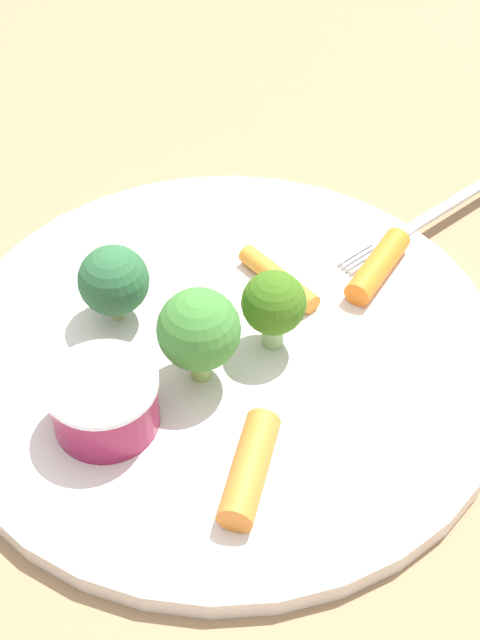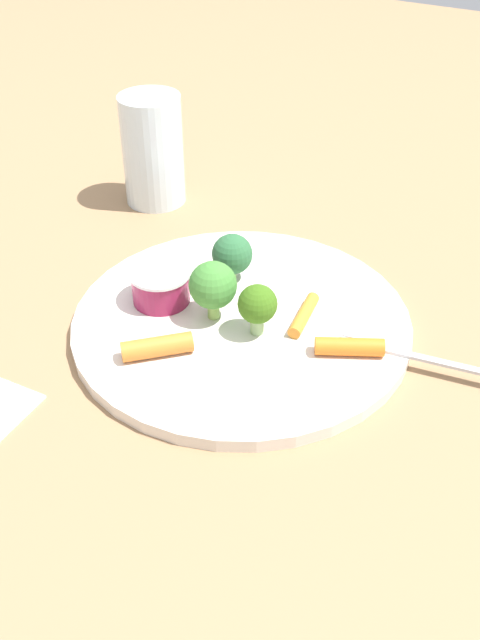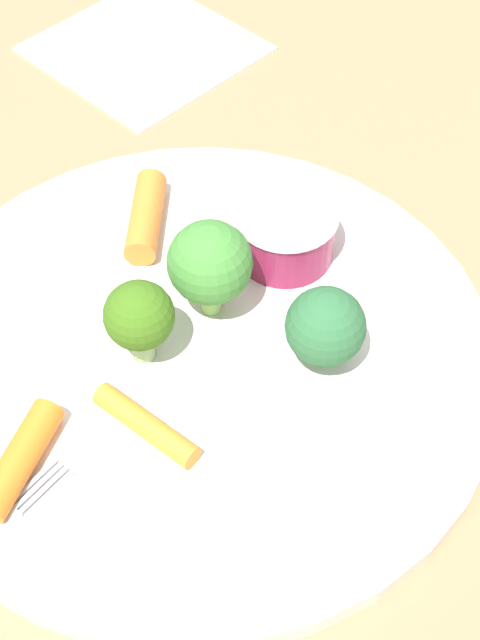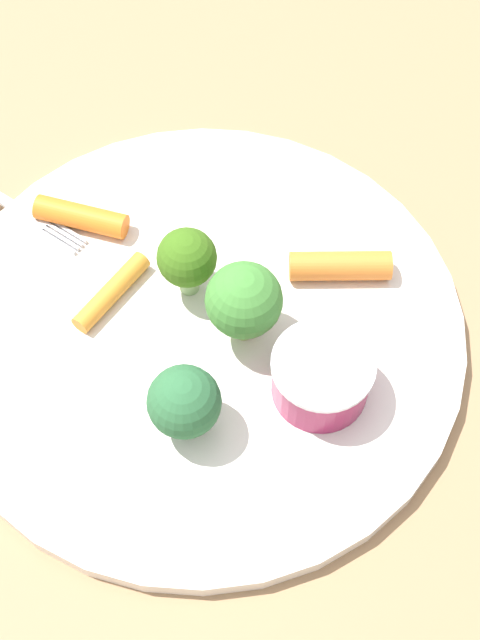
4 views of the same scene
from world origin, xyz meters
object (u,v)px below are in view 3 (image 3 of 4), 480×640
Objects in this scene: carrot_stick_0 at (146,216)px; napkin at (145,47)px; sauce_cup at (285,233)px; plate at (195,352)px; broccoli_floret_2 at (210,264)px; carrot_stick_1 at (21,461)px; broccoli_floret_0 at (139,317)px; carrot_stick_2 at (146,425)px; broccoli_floret_1 at (325,327)px.

napkin is (-0.15, 0.12, -0.02)m from carrot_stick_0.
plate is at bearing -79.71° from sauce_cup.
broccoli_floret_2 is 0.94× the size of carrot_stick_0.
plate is 5.47× the size of sauce_cup.
sauce_cup is 0.93× the size of carrot_stick_0.
broccoli_floret_2 is 0.97× the size of carrot_stick_1.
carrot_stick_1 is 0.43× the size of napkin.
plate is 0.09m from carrot_stick_0.
broccoli_floret_2 is 0.26m from napkin.
plate is at bearing -33.90° from napkin.
broccoli_floret_0 is 0.05m from carrot_stick_2.
plate is 5.27× the size of carrot_stick_1.
carrot_stick_0 is at bearing 156.41° from plate.
carrot_stick_2 is (0.02, -0.05, 0.01)m from plate.
sauce_cup is at bearing 100.29° from plate.
sauce_cup reaches higher than napkin.
sauce_cup is 0.13m from carrot_stick_2.
sauce_cup reaches higher than carrot_stick_1.
carrot_stick_0 is (-0.07, -0.04, -0.01)m from sauce_cup.
broccoli_floret_2 reaches higher than sauce_cup.
broccoli_floret_0 reaches higher than sauce_cup.
sauce_cup is 0.08m from broccoli_floret_1.
plate is 5.27× the size of carrot_stick_2.
broccoli_floret_1 is at bearing -30.70° from sauce_cup.
napkin is (-0.25, 0.20, -0.02)m from carrot_stick_2.
broccoli_floret_2 reaches higher than napkin.
broccoli_floret_0 is 0.83× the size of carrot_stick_2.
carrot_stick_0 reaches higher than carrot_stick_2.
plate is 0.11m from carrot_stick_1.
carrot_stick_0 is 0.16m from carrot_stick_1.
carrot_stick_2 is at bearing 67.38° from carrot_stick_1.
broccoli_floret_1 reaches higher than carrot_stick_1.
broccoli_floret_1 is at bearing 70.95° from carrot_stick_1.
carrot_stick_1 reaches higher than plate.
broccoli_floret_2 is (0.00, 0.04, 0.00)m from broccoli_floret_0.
broccoli_floret_2 reaches higher than plate.
broccoli_floret_1 is 0.83× the size of broccoli_floret_2.
broccoli_floret_1 is (0.06, 0.06, -0.00)m from broccoli_floret_0.
broccoli_floret_1 is 0.30m from napkin.
carrot_stick_1 is (-0.05, -0.14, -0.02)m from broccoli_floret_1.
broccoli_floret_0 is at bearing 142.26° from carrot_stick_2.
carrot_stick_1 reaches higher than carrot_stick_2.
broccoli_floret_1 is 0.35× the size of napkin.
napkin is (-0.23, 0.26, -0.02)m from carrot_stick_1.
broccoli_floret_1 reaches higher than napkin.
broccoli_floret_2 is at bearing -10.93° from carrot_stick_0.
carrot_stick_1 is (0.01, -0.08, -0.02)m from broccoli_floret_0.
broccoli_floret_2 is at bearing -164.77° from broccoli_floret_1.
plate is 0.08m from sauce_cup.
carrot_stick_1 is at bearing -80.42° from broccoli_floret_0.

